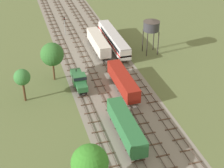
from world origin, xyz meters
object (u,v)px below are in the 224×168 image
at_px(water_tower, 151,26).
at_px(diesel_railcar_centre_far, 114,39).
at_px(freight_boxcar_centre_left_near, 123,81).
at_px(signal_post_nearest, 65,24).
at_px(freight_boxcar_left_nearest, 126,126).
at_px(shunter_loco_far_left_mid, 79,80).
at_px(freight_boxcar_centre_left_midfar, 98,42).

bearing_deg(water_tower, diesel_railcar_centre_far, 145.54).
height_order(freight_boxcar_centre_left_near, signal_post_nearest, signal_post_nearest).
relative_size(freight_boxcar_left_nearest, shunter_loco_far_left_mid, 1.65).
relative_size(freight_boxcar_centre_left_near, freight_boxcar_centre_left_midfar, 1.00).
relative_size(freight_boxcar_centre_left_near, signal_post_nearest, 2.49).
height_order(diesel_railcar_centre_far, signal_post_nearest, signal_post_nearest).
relative_size(diesel_railcar_centre_far, water_tower, 2.28).
relative_size(freight_boxcar_centre_left_near, shunter_loco_far_left_mid, 1.65).
height_order(freight_boxcar_left_nearest, freight_boxcar_centre_left_near, same).
height_order(freight_boxcar_centre_left_midfar, water_tower, water_tower).
relative_size(shunter_loco_far_left_mid, freight_boxcar_centre_left_midfar, 0.60).
bearing_deg(freight_boxcar_centre_left_midfar, signal_post_nearest, 117.27).
xyz_separation_m(freight_boxcar_centre_left_midfar, signal_post_nearest, (-6.45, 12.52, 1.11)).
bearing_deg(freight_boxcar_centre_left_near, diesel_railcar_centre_far, 78.38).
xyz_separation_m(freight_boxcar_left_nearest, shunter_loco_far_left_mid, (-4.30, 18.53, -0.44)).
bearing_deg(diesel_railcar_centre_far, signal_post_nearest, 132.23).
distance_m(freight_boxcar_left_nearest, signal_post_nearest, 47.45).
relative_size(freight_boxcar_left_nearest, freight_boxcar_centre_left_midfar, 1.00).
xyz_separation_m(freight_boxcar_centre_left_near, shunter_loco_far_left_mid, (-8.60, 3.86, -0.44)).
distance_m(diesel_railcar_centre_far, water_tower, 10.89).
bearing_deg(freight_boxcar_centre_left_near, water_tower, 51.23).
xyz_separation_m(freight_boxcar_centre_left_near, freight_boxcar_centre_left_midfar, (0.00, 20.20, 0.00)).
distance_m(shunter_loco_far_left_mid, diesel_railcar_centre_far, 21.36).
bearing_deg(shunter_loco_far_left_mid, signal_post_nearest, 85.74).
bearing_deg(freight_boxcar_left_nearest, shunter_loco_far_left_mid, 103.08).
relative_size(freight_boxcar_centre_left_near, water_tower, 1.56).
relative_size(freight_boxcar_left_nearest, diesel_railcar_centre_far, 0.68).
bearing_deg(shunter_loco_far_left_mid, diesel_railcar_centre_far, 52.85).
distance_m(freight_boxcar_centre_left_near, shunter_loco_far_left_mid, 9.44).
distance_m(freight_boxcar_centre_left_near, freight_boxcar_centre_left_midfar, 20.20).
height_order(freight_boxcar_centre_left_midfar, signal_post_nearest, signal_post_nearest).
distance_m(diesel_railcar_centre_far, signal_post_nearest, 16.02).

